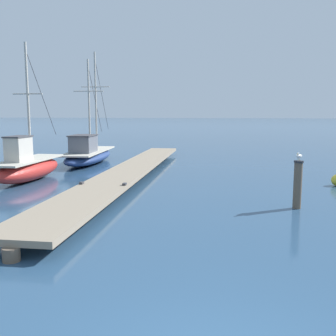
% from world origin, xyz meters
% --- Properties ---
extents(floating_dock, '(2.51, 21.02, 0.53)m').
position_xyz_m(floating_dock, '(-4.79, 13.53, 0.36)').
color(floating_dock, gray).
rests_on(floating_dock, ground).
extents(fishing_boat_0, '(1.64, 5.44, 6.06)m').
position_xyz_m(fishing_boat_0, '(-9.10, 12.08, 0.63)').
color(fishing_boat_0, '#AD2823').
rests_on(fishing_boat_0, ground).
extents(fishing_boat_2, '(2.62, 8.50, 6.77)m').
position_xyz_m(fishing_boat_2, '(-8.65, 18.15, 0.58)').
color(fishing_boat_2, navy).
rests_on(fishing_boat_2, ground).
extents(mooring_piling, '(0.30, 0.30, 1.53)m').
position_xyz_m(mooring_piling, '(2.00, 8.86, 0.80)').
color(mooring_piling, brown).
rests_on(mooring_piling, ground).
extents(perched_seagull, '(0.24, 0.36, 0.27)m').
position_xyz_m(perched_seagull, '(2.00, 8.86, 1.68)').
color(perched_seagull, gold).
rests_on(perched_seagull, mooring_piling).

